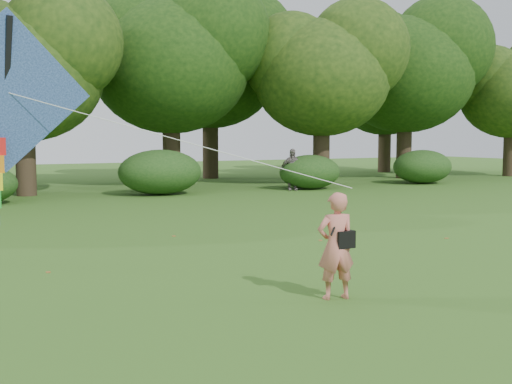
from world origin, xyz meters
name	(u,v)px	position (x,y,z in m)	size (l,w,h in m)	color
ground	(366,302)	(0.00, 0.00, 0.00)	(100.00, 100.00, 0.00)	#265114
man_kite_flyer	(336,246)	(-0.30, 0.35, 0.80)	(0.59, 0.38, 1.61)	#D37263
bystander_right	(292,170)	(8.94, 17.21, 0.93)	(1.09, 0.46, 1.87)	slate
crossbody_bag	(343,239)	(-0.18, 0.32, 0.91)	(0.43, 0.20, 0.67)	black
flying_kite	(7,95)	(-4.58, 2.58, 3.02)	(5.75, 2.63, 3.15)	#2463A0
tree_line	(97,68)	(1.67, 22.88, 5.60)	(54.70, 15.30, 9.48)	#3A2D1E
shrub_band	(70,177)	(-0.72, 17.60, 0.86)	(39.15, 3.22, 1.88)	#264919
fallen_leaves	(267,270)	(-0.24, 2.62, 0.01)	(11.16, 11.10, 0.01)	brown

